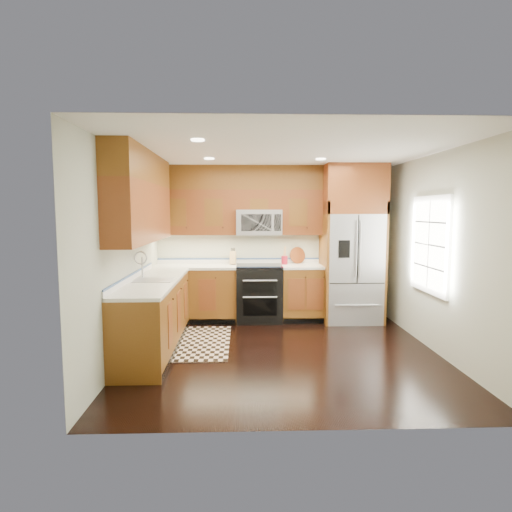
{
  "coord_description": "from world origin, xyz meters",
  "views": [
    {
      "loc": [
        -0.54,
        -5.42,
        1.85
      ],
      "look_at": [
        -0.34,
        0.6,
        1.21
      ],
      "focal_mm": 30.0,
      "sensor_mm": 36.0,
      "label": 1
    }
  ],
  "objects_px": {
    "range": "(259,293)",
    "knife_block": "(233,258)",
    "refrigerator": "(352,244)",
    "utensil_crock": "(284,258)",
    "rug": "(195,342)"
  },
  "relations": [
    {
      "from": "rug",
      "to": "knife_block",
      "type": "distance_m",
      "value": 1.81
    },
    {
      "from": "rug",
      "to": "knife_block",
      "type": "height_order",
      "value": "knife_block"
    },
    {
      "from": "rug",
      "to": "utensil_crock",
      "type": "xyz_separation_m",
      "value": [
        1.39,
        1.34,
        1.04
      ]
    },
    {
      "from": "range",
      "to": "refrigerator",
      "type": "xyz_separation_m",
      "value": [
        1.55,
        -0.04,
        0.83
      ]
    },
    {
      "from": "range",
      "to": "knife_block",
      "type": "height_order",
      "value": "knife_block"
    },
    {
      "from": "rug",
      "to": "utensil_crock",
      "type": "relative_size",
      "value": 5.24
    },
    {
      "from": "knife_block",
      "to": "utensil_crock",
      "type": "bearing_deg",
      "value": -2.92
    },
    {
      "from": "range",
      "to": "knife_block",
      "type": "distance_m",
      "value": 0.76
    },
    {
      "from": "knife_block",
      "to": "rug",
      "type": "bearing_deg",
      "value": -110.18
    },
    {
      "from": "refrigerator",
      "to": "knife_block",
      "type": "bearing_deg",
      "value": 173.55
    },
    {
      "from": "range",
      "to": "refrigerator",
      "type": "bearing_deg",
      "value": -1.4
    },
    {
      "from": "rug",
      "to": "utensil_crock",
      "type": "height_order",
      "value": "utensil_crock"
    },
    {
      "from": "range",
      "to": "refrigerator",
      "type": "distance_m",
      "value": 1.76
    },
    {
      "from": "rug",
      "to": "knife_block",
      "type": "xyz_separation_m",
      "value": [
        0.51,
        1.39,
        1.05
      ]
    },
    {
      "from": "knife_block",
      "to": "refrigerator",
      "type": "bearing_deg",
      "value": -6.45
    }
  ]
}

